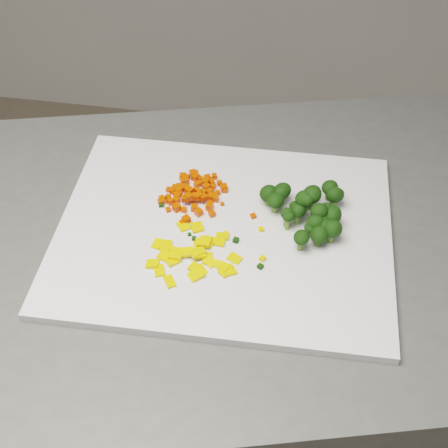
% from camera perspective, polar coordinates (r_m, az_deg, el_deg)
% --- Properties ---
extents(counter_block, '(1.08, 0.88, 0.90)m').
position_cam_1_polar(counter_block, '(1.31, 0.12, -14.62)').
color(counter_block, '#494947').
rests_on(counter_block, ground).
extents(cutting_board, '(0.51, 0.40, 0.01)m').
position_cam_1_polar(cutting_board, '(0.94, 0.00, -0.70)').
color(cutting_board, silver).
rests_on(cutting_board, counter_block).
extents(carrot_pile, '(0.11, 0.11, 0.03)m').
position_cam_1_polar(carrot_pile, '(0.97, -2.75, 3.10)').
color(carrot_pile, red).
rests_on(carrot_pile, cutting_board).
extents(pepper_pile, '(0.13, 0.13, 0.02)m').
position_cam_1_polar(pepper_pile, '(0.89, -2.94, -2.34)').
color(pepper_pile, yellow).
rests_on(pepper_pile, cutting_board).
extents(broccoli_pile, '(0.13, 0.13, 0.06)m').
position_cam_1_polar(broccoli_pile, '(0.93, 7.39, 1.89)').
color(broccoli_pile, black).
rests_on(broccoli_pile, cutting_board).
extents(carrot_cube_0, '(0.01, 0.01, 0.01)m').
position_cam_1_polar(carrot_cube_0, '(0.99, -4.54, 3.34)').
color(carrot_cube_0, red).
rests_on(carrot_cube_0, carrot_pile).
extents(carrot_cube_1, '(0.01, 0.01, 0.01)m').
position_cam_1_polar(carrot_cube_1, '(0.97, -2.99, 3.00)').
color(carrot_cube_1, red).
rests_on(carrot_cube_1, carrot_pile).
extents(carrot_cube_2, '(0.01, 0.01, 0.01)m').
position_cam_1_polar(carrot_cube_2, '(0.96, -2.63, 2.50)').
color(carrot_cube_2, red).
rests_on(carrot_cube_2, carrot_pile).
extents(carrot_cube_3, '(0.01, 0.01, 0.01)m').
position_cam_1_polar(carrot_cube_3, '(1.00, -4.19, 3.51)').
color(carrot_cube_3, red).
rests_on(carrot_cube_3, carrot_pile).
extents(carrot_cube_4, '(0.01, 0.01, 0.01)m').
position_cam_1_polar(carrot_cube_4, '(0.96, -3.66, 1.29)').
color(carrot_cube_4, red).
rests_on(carrot_cube_4, carrot_pile).
extents(carrot_cube_5, '(0.01, 0.01, 0.01)m').
position_cam_1_polar(carrot_cube_5, '(0.97, -0.78, 2.33)').
color(carrot_cube_5, red).
rests_on(carrot_cube_5, carrot_pile).
extents(carrot_cube_6, '(0.01, 0.01, 0.01)m').
position_cam_1_polar(carrot_cube_6, '(1.01, -2.85, 4.61)').
color(carrot_cube_6, red).
rests_on(carrot_cube_6, carrot_pile).
extents(carrot_cube_7, '(0.01, 0.01, 0.01)m').
position_cam_1_polar(carrot_cube_7, '(0.95, -1.11, 0.94)').
color(carrot_cube_7, red).
rests_on(carrot_cube_7, carrot_pile).
extents(carrot_cube_8, '(0.01, 0.01, 0.01)m').
position_cam_1_polar(carrot_cube_8, '(0.97, -4.37, 2.17)').
color(carrot_cube_8, red).
rests_on(carrot_cube_8, carrot_pile).
extents(carrot_cube_9, '(0.01, 0.01, 0.01)m').
position_cam_1_polar(carrot_cube_9, '(0.99, -1.63, 3.37)').
color(carrot_cube_9, red).
rests_on(carrot_cube_9, carrot_pile).
extents(carrot_cube_10, '(0.01, 0.01, 0.01)m').
position_cam_1_polar(carrot_cube_10, '(0.97, -1.30, 1.96)').
color(carrot_cube_10, red).
rests_on(carrot_cube_10, carrot_pile).
extents(carrot_cube_11, '(0.01, 0.01, 0.01)m').
position_cam_1_polar(carrot_cube_11, '(0.98, -2.59, 3.13)').
color(carrot_cube_11, red).
rests_on(carrot_cube_11, carrot_pile).
extents(carrot_cube_12, '(0.01, 0.01, 0.01)m').
position_cam_1_polar(carrot_cube_12, '(0.97, -1.45, 2.44)').
color(carrot_cube_12, red).
rests_on(carrot_cube_12, carrot_pile).
extents(carrot_cube_13, '(0.01, 0.01, 0.01)m').
position_cam_1_polar(carrot_cube_13, '(1.00, -1.06, 3.78)').
color(carrot_cube_13, red).
rests_on(carrot_cube_13, carrot_pile).
extents(carrot_cube_14, '(0.01, 0.01, 0.01)m').
position_cam_1_polar(carrot_cube_14, '(0.98, -1.93, 2.89)').
color(carrot_cube_14, red).
rests_on(carrot_cube_14, carrot_pile).
extents(carrot_cube_15, '(0.01, 0.01, 0.01)m').
position_cam_1_polar(carrot_cube_15, '(1.01, -3.78, 4.33)').
color(carrot_cube_15, red).
rests_on(carrot_cube_15, carrot_pile).
extents(carrot_cube_16, '(0.01, 0.01, 0.01)m').
position_cam_1_polar(carrot_cube_16, '(0.99, -4.50, 2.99)').
color(carrot_cube_16, red).
rests_on(carrot_cube_16, carrot_pile).
extents(carrot_cube_17, '(0.02, 0.02, 0.01)m').
position_cam_1_polar(carrot_cube_17, '(0.96, -4.35, 1.50)').
color(carrot_cube_17, red).
rests_on(carrot_cube_17, carrot_pile).
extents(carrot_cube_18, '(0.01, 0.01, 0.01)m').
position_cam_1_polar(carrot_cube_18, '(1.01, -3.51, 4.21)').
color(carrot_cube_18, red).
rests_on(carrot_cube_18, carrot_pile).
extents(carrot_cube_19, '(0.01, 0.01, 0.01)m').
position_cam_1_polar(carrot_cube_19, '(0.97, -3.44, 2.42)').
color(carrot_cube_19, red).
rests_on(carrot_cube_19, carrot_pile).
extents(carrot_cube_20, '(0.02, 0.02, 0.01)m').
position_cam_1_polar(carrot_cube_20, '(1.00, -3.60, 3.93)').
color(carrot_cube_20, red).
rests_on(carrot_cube_20, carrot_pile).
extents(carrot_cube_21, '(0.02, 0.02, 0.01)m').
position_cam_1_polar(carrot_cube_21, '(0.96, -3.26, 2.48)').
color(carrot_cube_21, red).
rests_on(carrot_cube_21, carrot_pile).
extents(carrot_cube_22, '(0.01, 0.01, 0.01)m').
position_cam_1_polar(carrot_cube_22, '(1.00, -1.21, 3.97)').
color(carrot_cube_22, red).
rests_on(carrot_cube_22, carrot_pile).
extents(carrot_cube_23, '(0.01, 0.01, 0.01)m').
position_cam_1_polar(carrot_cube_23, '(0.96, -5.12, 1.31)').
color(carrot_cube_23, red).
rests_on(carrot_cube_23, carrot_pile).
extents(carrot_cube_24, '(0.01, 0.01, 0.01)m').
position_cam_1_polar(carrot_cube_24, '(0.97, -3.17, 3.03)').
color(carrot_cube_24, red).
rests_on(carrot_cube_24, carrot_pile).
extents(carrot_cube_25, '(0.01, 0.01, 0.01)m').
position_cam_1_polar(carrot_cube_25, '(0.97, -5.73, 2.06)').
color(carrot_cube_25, red).
rests_on(carrot_cube_25, carrot_pile).
extents(carrot_cube_26, '(0.01, 0.01, 0.01)m').
position_cam_1_polar(carrot_cube_26, '(0.98, -3.43, 3.31)').
color(carrot_cube_26, red).
rests_on(carrot_cube_26, carrot_pile).
extents(carrot_cube_27, '(0.01, 0.01, 0.01)m').
position_cam_1_polar(carrot_cube_27, '(0.97, -1.21, 2.50)').
color(carrot_cube_27, red).
rests_on(carrot_cube_27, carrot_pile).
extents(carrot_cube_28, '(0.01, 0.01, 0.01)m').
position_cam_1_polar(carrot_cube_28, '(0.98, -0.57, 2.87)').
color(carrot_cube_28, red).
rests_on(carrot_cube_28, carrot_pile).
extents(carrot_cube_29, '(0.01, 0.01, 0.01)m').
position_cam_1_polar(carrot_cube_29, '(1.00, -0.41, 3.76)').
color(carrot_cube_29, red).
rests_on(carrot_cube_29, carrot_pile).
extents(carrot_cube_30, '(0.01, 0.01, 0.01)m').
position_cam_1_polar(carrot_cube_30, '(1.00, -2.07, 3.75)').
color(carrot_cube_30, red).
rests_on(carrot_cube_30, carrot_pile).
extents(carrot_cube_31, '(0.01, 0.01, 0.01)m').
position_cam_1_polar(carrot_cube_31, '(1.00, -3.62, 3.92)').
color(carrot_cube_31, red).
rests_on(carrot_cube_31, carrot_pile).
extents(carrot_cube_32, '(0.01, 0.01, 0.01)m').
position_cam_1_polar(carrot_cube_32, '(0.98, -1.30, 2.93)').
color(carrot_cube_32, red).
rests_on(carrot_cube_32, carrot_pile).
extents(carrot_cube_33, '(0.01, 0.01, 0.01)m').
position_cam_1_polar(carrot_cube_33, '(0.98, -3.02, 2.77)').
color(carrot_cube_33, red).
rests_on(carrot_cube_33, carrot_pile).
extents(carrot_cube_34, '(0.01, 0.01, 0.01)m').
position_cam_1_polar(carrot_cube_34, '(1.01, -1.53, 4.22)').
color(carrot_cube_34, red).
rests_on(carrot_cube_34, carrot_pile).
extents(carrot_cube_35, '(0.01, 0.01, 0.01)m').
position_cam_1_polar(carrot_cube_35, '(0.99, -3.84, 3.39)').
color(carrot_cube_35, red).
rests_on(carrot_cube_35, carrot_pile).
extents(carrot_cube_36, '(0.01, 0.01, 0.01)m').
position_cam_1_polar(carrot_cube_36, '(0.99, -0.99, 3.42)').
color(carrot_cube_36, red).
rests_on(carrot_cube_36, carrot_pile).
extents(carrot_cube_37, '(0.01, 0.01, 0.01)m').
position_cam_1_polar(carrot_cube_37, '(1.00, -2.32, 3.75)').
color(carrot_cube_37, red).
rests_on(carrot_cube_37, carrot_pile).
extents(carrot_cube_38, '(0.01, 0.01, 0.01)m').
position_cam_1_polar(carrot_cube_38, '(0.98, -4.34, 2.54)').
color(carrot_cube_38, red).
rests_on(carrot_cube_38, carrot_pile).
extents(carrot_cube_39, '(0.01, 0.01, 0.01)m').
position_cam_1_polar(carrot_cube_39, '(0.94, -3.48, 0.41)').
color(carrot_cube_39, red).
rests_on(carrot_cube_39, carrot_pile).
extents(carrot_cube_40, '(0.01, 0.01, 0.01)m').
position_cam_1_polar(carrot_cube_40, '(0.96, -1.33, 1.58)').
color(carrot_cube_40, red).
rests_on(carrot_cube_40, carrot_pile).
extents(carrot_cube_41, '(0.01, 0.01, 0.01)m').
position_cam_1_polar(carrot_cube_41, '(1.01, -2.64, 4.55)').
color(carrot_cube_41, red).
rests_on(carrot_cube_41, carrot_pile).
extents(carrot_cube_42, '(0.01, 0.01, 0.01)m').
position_cam_1_polar(carrot_cube_42, '(0.96, -2.71, 1.47)').
color(carrot_cube_42, red).
rests_on(carrot_cube_42, carrot_pile).
extents(carrot_cube_43, '(0.01, 0.01, 0.01)m').
position_cam_1_polar(carrot_cube_43, '(0.99, -4.16, 3.08)').
color(carrot_cube_43, red).
rests_on(carrot_cube_43, carrot_pile).
extents(carrot_cube_44, '(0.01, 0.01, 0.01)m').
position_cam_1_polar(carrot_cube_44, '(1.01, -2.20, 4.18)').
color(carrot_cube_44, red).
rests_on(carrot_cube_44, carrot_pile).
extents(carrot_cube_45, '(0.01, 0.01, 0.01)m').
position_cam_1_polar(carrot_cube_45, '(0.97, -2.30, 3.00)').
color(carrot_cube_45, red).
rests_on(carrot_cube_45, carrot_pile).
extents(carrot_cube_46, '(0.01, 0.01, 0.01)m').
position_cam_1_polar(carrot_cube_46, '(0.98, -4.15, 2.79)').
color(carrot_cube_46, red).
rests_on(carrot_cube_46, carrot_pile).
extents(carrot_cube_47, '(0.01, 0.01, 0.01)m').
position_cam_1_polar(carrot_cube_47, '(0.99, -4.73, 3.02)').
color(carrot_cube_47, red).
rests_on(carrot_cube_47, carrot_pile).
extents(carrot_cube_48, '(0.01, 0.01, 0.01)m').
position_cam_1_polar(carrot_cube_48, '(1.00, -2.47, 3.60)').
color(carrot_cube_48, red).
rests_on(carrot_cube_48, carrot_pile).
extents(carrot_cube_49, '(0.01, 0.01, 0.01)m').
position_cam_1_polar(carrot_cube_49, '(0.99, 0.12, 3.11)').
color(carrot_cube_49, red).
rests_on(carrot_cube_49, carrot_pile).
extents(carrot_cube_50, '(0.01, 0.01, 0.01)m').
position_cam_1_polar(carrot_cube_50, '(0.96, -1.91, 2.44)').
color(carrot_cube_50, red).
rests_on(carrot_cube_50, carrot_pile).
extents(carrot_cube_51, '(0.01, 0.01, 0.01)m').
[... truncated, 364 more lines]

